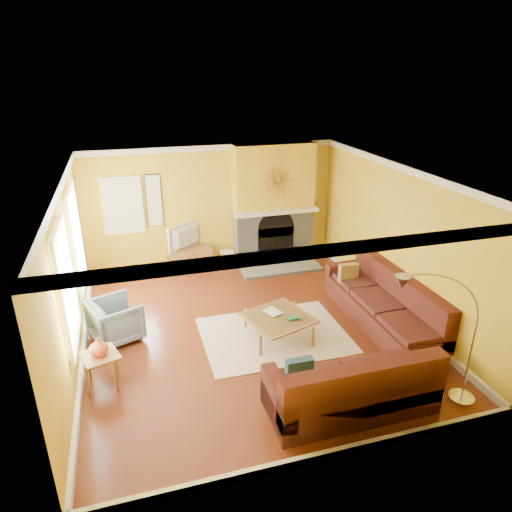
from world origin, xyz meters
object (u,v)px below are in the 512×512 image
object	(u,v)px
media_console	(190,260)
arc_lamp	(438,343)
side_table	(102,370)
sectional_sofa	(336,321)
coffee_table	(278,327)
armchair	(115,320)

from	to	relation	value
media_console	arc_lamp	world-z (taller)	arc_lamp
media_console	side_table	world-z (taller)	media_console
sectional_sofa	coffee_table	distance (m)	0.98
arc_lamp	side_table	bearing A→B (deg)	157.73
side_table	arc_lamp	bearing A→B (deg)	-22.27
coffee_table	armchair	bearing A→B (deg)	164.93
side_table	media_console	bearing A→B (deg)	63.43
armchair	coffee_table	bearing A→B (deg)	-125.94
sectional_sofa	side_table	bearing A→B (deg)	180.00
armchair	arc_lamp	size ratio (longest dim) A/B	0.38
side_table	arc_lamp	size ratio (longest dim) A/B	0.26
sectional_sofa	arc_lamp	xyz separation A→B (m)	(0.55, -1.70, 0.56)
coffee_table	arc_lamp	distance (m)	2.71
sectional_sofa	media_console	size ratio (longest dim) A/B	3.88
side_table	armchair	bearing A→B (deg)	80.54
coffee_table	side_table	size ratio (longest dim) A/B	1.90
sectional_sofa	side_table	world-z (taller)	sectional_sofa
armchair	side_table	world-z (taller)	armchair
media_console	arc_lamp	distance (m)	5.85
coffee_table	armchair	world-z (taller)	armchair
sectional_sofa	coffee_table	xyz separation A→B (m)	(-0.80, 0.50, -0.25)
arc_lamp	coffee_table	bearing A→B (deg)	121.56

